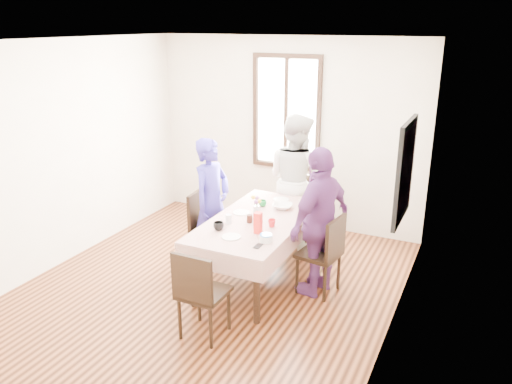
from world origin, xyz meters
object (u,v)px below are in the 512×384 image
chair_left (211,228)px  person_far (296,180)px  person_left (212,203)px  chair_far (296,210)px  chair_near (204,292)px  dining_table (258,250)px  person_right (319,222)px  chair_right (319,254)px

chair_left → person_far: bearing=139.8°
person_left → chair_far: bearing=-26.1°
chair_left → person_left: person_left is taller
chair_near → person_far: person_far is taller
chair_left → person_far: (0.72, 1.01, 0.43)m
person_left → person_far: (0.70, 1.01, 0.09)m
chair_left → chair_near: same height
dining_table → chair_far: bearing=90.0°
chair_left → chair_far: same height
chair_left → dining_table: bearing=72.2°
chair_left → person_right: size_ratio=0.55×
chair_left → person_left: size_ratio=0.57×
person_far → dining_table: bearing=114.5°
person_left → chair_near: bearing=-145.2°
chair_left → chair_far: 1.26m
dining_table → chair_far: (0.00, 1.20, 0.08)m
chair_far → person_right: size_ratio=0.55×
chair_left → chair_right: 1.44m
dining_table → person_left: bearing=166.8°
chair_far → person_right: 1.39m
chair_right → chair_near: (-0.72, -1.25, 0.00)m
chair_right → chair_far: same height
dining_table → chair_right: bearing=4.4°
person_far → person_right: size_ratio=1.06×
chair_far → chair_left: bearing=46.8°
dining_table → person_left: 0.83m
chair_near → person_right: (0.70, 1.25, 0.38)m
dining_table → chair_near: 1.20m
chair_right → person_far: size_ratio=0.51×
dining_table → person_far: size_ratio=0.99×
dining_table → person_left: (-0.70, 0.16, 0.42)m
person_left → dining_table: bearing=-95.4°
chair_far → chair_near: 2.40m
chair_left → chair_far: bearing=140.4°
chair_left → chair_near: (0.72, -1.36, 0.00)m
dining_table → chair_left: size_ratio=1.92×
chair_left → chair_near: size_ratio=1.00×
chair_left → person_right: 1.47m
chair_right → chair_far: 1.35m
dining_table → person_right: 0.83m
person_left → person_far: 1.23m
chair_right → chair_far: bearing=41.2°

